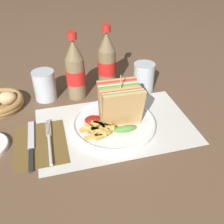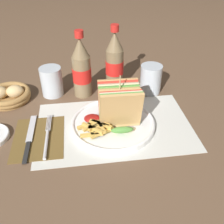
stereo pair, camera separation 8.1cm
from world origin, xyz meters
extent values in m
plane|color=brown|center=(0.00, 0.00, 0.00)|extent=(4.00, 4.00, 0.00)
cube|color=silver|center=(0.03, -0.02, 0.00)|extent=(0.48, 0.30, 0.00)
cylinder|color=white|center=(0.02, -0.02, 0.01)|extent=(0.26, 0.26, 0.01)
torus|color=white|center=(0.02, -0.02, 0.01)|extent=(0.26, 0.26, 0.01)
cube|color=tan|center=(0.04, -0.06, 0.08)|extent=(0.12, 0.04, 0.12)
cube|color=#518E3D|center=(0.04, -0.05, 0.08)|extent=(0.12, 0.04, 0.12)
cube|color=beige|center=(0.04, -0.04, 0.08)|extent=(0.12, 0.04, 0.12)
cube|color=red|center=(0.04, -0.03, 0.08)|extent=(0.12, 0.04, 0.12)
cube|color=tan|center=(0.04, -0.02, 0.07)|extent=(0.12, 0.04, 0.12)
ellipsoid|color=#518E3D|center=(0.04, -0.08, 0.03)|extent=(0.07, 0.02, 0.02)
cube|color=tan|center=(0.04, -0.03, 0.07)|extent=(0.12, 0.04, 0.12)
cube|color=#518E3D|center=(0.04, -0.02, 0.08)|extent=(0.12, 0.04, 0.12)
cube|color=beige|center=(0.04, -0.01, 0.08)|extent=(0.12, 0.04, 0.12)
cube|color=red|center=(0.04, 0.00, 0.08)|extent=(0.12, 0.04, 0.12)
cube|color=tan|center=(0.04, 0.01, 0.08)|extent=(0.12, 0.04, 0.12)
ellipsoid|color=#518E3D|center=(0.04, -0.03, 0.03)|extent=(0.07, 0.02, 0.02)
cylinder|color=tan|center=(0.04, -0.03, 0.10)|extent=(0.00, 0.00, 0.16)
cube|color=gold|center=(-0.02, -0.08, 0.02)|extent=(0.07, 0.04, 0.01)
cube|color=gold|center=(-0.06, -0.04, 0.02)|extent=(0.05, 0.03, 0.01)
cube|color=gold|center=(-0.05, -0.05, 0.02)|extent=(0.02, 0.07, 0.01)
cube|color=gold|center=(-0.05, -0.08, 0.02)|extent=(0.07, 0.01, 0.01)
cube|color=gold|center=(-0.03, -0.07, 0.03)|extent=(0.05, 0.02, 0.01)
cube|color=gold|center=(-0.01, -0.05, 0.03)|extent=(0.06, 0.05, 0.01)
cube|color=gold|center=(-0.04, -0.07, 0.03)|extent=(0.06, 0.06, 0.01)
cube|color=gold|center=(-0.01, -0.04, 0.03)|extent=(0.02, 0.05, 0.01)
cube|color=gold|center=(-0.02, -0.05, 0.03)|extent=(0.06, 0.04, 0.01)
cube|color=gold|center=(-0.03, -0.06, 0.03)|extent=(0.05, 0.04, 0.01)
cube|color=gold|center=(-0.02, -0.06, 0.03)|extent=(0.02, 0.06, 0.01)
cube|color=gold|center=(-0.04, -0.05, 0.03)|extent=(0.07, 0.04, 0.01)
ellipsoid|color=maroon|center=(-0.04, -0.01, 0.03)|extent=(0.05, 0.04, 0.02)
cube|color=brown|center=(-0.20, -0.05, 0.00)|extent=(0.15, 0.19, 0.00)
cylinder|color=silver|center=(-0.18, -0.09, 0.01)|extent=(0.01, 0.12, 0.01)
cylinder|color=silver|center=(-0.18, 0.01, 0.01)|extent=(0.00, 0.08, 0.00)
cylinder|color=silver|center=(-0.18, 0.01, 0.01)|extent=(0.00, 0.08, 0.00)
cylinder|color=silver|center=(-0.17, 0.01, 0.01)|extent=(0.00, 0.08, 0.00)
cylinder|color=silver|center=(-0.17, 0.01, 0.01)|extent=(0.00, 0.08, 0.00)
cube|color=black|center=(-0.23, -0.11, 0.01)|extent=(0.01, 0.08, 0.00)
cube|color=silver|center=(-0.23, -0.01, 0.01)|extent=(0.02, 0.13, 0.00)
cylinder|color=#7A6647|center=(-0.06, 0.18, 0.07)|extent=(0.07, 0.07, 0.15)
cylinder|color=red|center=(-0.06, 0.18, 0.08)|extent=(0.07, 0.07, 0.05)
cone|color=#7A6647|center=(-0.06, 0.18, 0.18)|extent=(0.06, 0.06, 0.07)
cylinder|color=red|center=(-0.06, 0.18, 0.23)|extent=(0.03, 0.03, 0.02)
cylinder|color=#7A6647|center=(0.06, 0.22, 0.07)|extent=(0.07, 0.07, 0.15)
cylinder|color=red|center=(0.06, 0.22, 0.08)|extent=(0.07, 0.07, 0.05)
cone|color=#7A6647|center=(0.06, 0.22, 0.18)|extent=(0.06, 0.06, 0.07)
cylinder|color=red|center=(0.06, 0.22, 0.23)|extent=(0.03, 0.03, 0.02)
cylinder|color=silver|center=(0.19, 0.16, 0.05)|extent=(0.08, 0.08, 0.11)
cylinder|color=black|center=(0.19, 0.16, 0.03)|extent=(0.07, 0.07, 0.06)
cylinder|color=silver|center=(-0.17, 0.20, 0.05)|extent=(0.08, 0.08, 0.11)
cylinder|color=black|center=(-0.17, 0.20, 0.02)|extent=(0.07, 0.07, 0.04)
cylinder|color=olive|center=(-0.32, 0.18, 0.01)|extent=(0.14, 0.14, 0.01)
torus|color=olive|center=(-0.32, 0.18, 0.01)|extent=(0.16, 0.16, 0.02)
torus|color=olive|center=(-0.32, 0.18, 0.03)|extent=(0.16, 0.16, 0.02)
ellipsoid|color=tan|center=(-0.30, 0.17, 0.03)|extent=(0.06, 0.05, 0.04)
camera|label=1|loc=(-0.15, -0.64, 0.51)|focal=42.00mm
camera|label=2|loc=(-0.07, -0.65, 0.51)|focal=42.00mm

